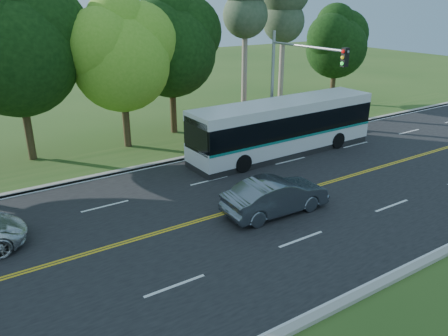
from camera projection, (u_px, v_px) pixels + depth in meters
ground at (258, 204)px, 20.07m from camera, size 120.00×120.00×0.00m
road at (258, 203)px, 20.07m from camera, size 60.00×14.00×0.02m
curb_north at (185, 158)px, 25.65m from camera, size 60.00×0.30×0.15m
curb_south at (387, 281)px, 14.44m from camera, size 60.00×0.30×0.15m
grass_verge at (171, 150)px, 27.11m from camera, size 60.00×4.00×0.10m
lane_markings at (256, 204)px, 20.02m from camera, size 57.60×13.82×0.00m
tree_row at (58, 38)px, 24.55m from camera, size 44.70×9.10×13.84m
bougainvillea_hedge at (270, 125)px, 29.82m from camera, size 9.50×2.25×1.50m
traffic_signal at (293, 73)px, 25.89m from camera, size 0.42×6.10×7.00m
transit_bus at (284, 128)px, 26.07m from camera, size 12.25×2.88×3.19m
sedan at (276, 196)px, 18.94m from camera, size 4.86×1.83×1.58m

